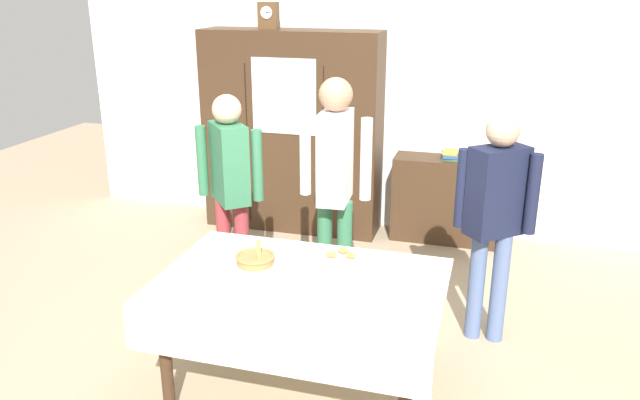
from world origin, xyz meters
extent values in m
plane|color=tan|center=(0.00, 0.00, 0.00)|extent=(12.00, 12.00, 0.00)
cube|color=silver|center=(0.00, 2.65, 1.35)|extent=(6.40, 0.10, 2.70)
cylinder|color=#3D2819|center=(-0.68, -0.60, 0.35)|extent=(0.07, 0.07, 0.70)
cylinder|color=#3D2819|center=(0.68, -0.60, 0.35)|extent=(0.07, 0.07, 0.70)
cylinder|color=#3D2819|center=(-0.68, 0.20, 0.35)|extent=(0.07, 0.07, 0.70)
cylinder|color=#3D2819|center=(0.68, 0.20, 0.35)|extent=(0.07, 0.07, 0.70)
cube|color=silver|center=(0.00, -0.20, 0.72)|extent=(1.64, 1.07, 0.03)
cube|color=silver|center=(0.00, -0.74, 0.58)|extent=(1.64, 0.01, 0.24)
cube|color=#3D2819|center=(-0.90, 2.35, 0.97)|extent=(1.71, 0.45, 1.93)
cube|color=silver|center=(-0.90, 2.13, 1.35)|extent=(0.62, 0.01, 0.70)
cube|color=black|center=(-1.28, 2.13, 0.87)|extent=(0.01, 0.01, 1.55)
cube|color=black|center=(-0.52, 2.13, 0.87)|extent=(0.01, 0.01, 1.55)
cube|color=brown|center=(-1.11, 2.35, 2.05)|extent=(0.18, 0.10, 0.24)
cylinder|color=white|center=(-1.11, 2.30, 2.08)|extent=(0.11, 0.01, 0.11)
cube|color=black|center=(-1.11, 2.30, 2.10)|extent=(0.00, 0.00, 0.04)
cube|color=black|center=(-1.09, 2.30, 2.08)|extent=(0.05, 0.00, 0.00)
cube|color=#3D2819|center=(0.62, 2.41, 0.40)|extent=(1.02, 0.35, 0.80)
cube|color=#3D754C|center=(0.62, 2.41, 0.81)|extent=(0.17, 0.19, 0.02)
cube|color=#2D5184|center=(0.62, 2.41, 0.84)|extent=(0.18, 0.23, 0.03)
cube|color=#B29333|center=(0.62, 2.41, 0.87)|extent=(0.15, 0.19, 0.02)
cylinder|color=white|center=(0.40, 0.09, 0.74)|extent=(0.13, 0.13, 0.01)
cylinder|color=white|center=(0.40, 0.09, 0.77)|extent=(0.08, 0.08, 0.05)
torus|color=white|center=(0.44, 0.09, 0.77)|extent=(0.04, 0.01, 0.04)
cylinder|color=white|center=(-0.11, -0.44, 0.74)|extent=(0.13, 0.13, 0.01)
cylinder|color=white|center=(-0.11, -0.44, 0.77)|extent=(0.08, 0.08, 0.05)
torus|color=white|center=(-0.07, -0.44, 0.77)|extent=(0.04, 0.01, 0.04)
cylinder|color=#47230F|center=(-0.11, -0.44, 0.79)|extent=(0.06, 0.06, 0.01)
cylinder|color=white|center=(-0.16, 0.07, 0.74)|extent=(0.13, 0.13, 0.01)
cylinder|color=white|center=(-0.16, 0.07, 0.77)|extent=(0.08, 0.08, 0.05)
torus|color=white|center=(-0.12, 0.07, 0.77)|extent=(0.04, 0.01, 0.04)
cylinder|color=white|center=(-0.49, -0.26, 0.74)|extent=(0.13, 0.13, 0.01)
cylinder|color=white|center=(-0.49, -0.26, 0.77)|extent=(0.08, 0.08, 0.05)
torus|color=white|center=(-0.45, -0.26, 0.77)|extent=(0.04, 0.01, 0.04)
cylinder|color=#47230F|center=(-0.49, -0.26, 0.79)|extent=(0.06, 0.06, 0.01)
cylinder|color=white|center=(0.22, -0.36, 0.74)|extent=(0.13, 0.13, 0.01)
cylinder|color=white|center=(0.22, -0.36, 0.77)|extent=(0.08, 0.08, 0.05)
torus|color=white|center=(0.26, -0.36, 0.77)|extent=(0.04, 0.01, 0.04)
cylinder|color=#9E7542|center=(-0.33, -0.07, 0.76)|extent=(0.22, 0.22, 0.05)
torus|color=#9E7542|center=(-0.33, -0.07, 0.78)|extent=(0.24, 0.24, 0.02)
cylinder|color=tan|center=(-0.30, -0.09, 0.83)|extent=(0.03, 0.03, 0.12)
cylinder|color=tan|center=(-0.30, -0.07, 0.83)|extent=(0.03, 0.02, 0.12)
cylinder|color=tan|center=(-0.30, -0.06, 0.83)|extent=(0.02, 0.04, 0.12)
cylinder|color=white|center=(0.15, 0.14, 0.74)|extent=(0.28, 0.28, 0.01)
ellipsoid|color=#BC7F3D|center=(0.21, 0.14, 0.76)|extent=(0.07, 0.05, 0.04)
ellipsoid|color=#BC7F3D|center=(0.15, 0.20, 0.76)|extent=(0.07, 0.05, 0.04)
ellipsoid|color=#BC7F3D|center=(0.09, 0.12, 0.76)|extent=(0.07, 0.05, 0.04)
cube|color=silver|center=(-0.11, -0.22, 0.73)|extent=(0.10, 0.01, 0.00)
ellipsoid|color=silver|center=(-0.05, -0.22, 0.74)|extent=(0.03, 0.02, 0.01)
cube|color=silver|center=(0.50, -0.46, 0.73)|extent=(0.10, 0.01, 0.00)
ellipsoid|color=silver|center=(0.55, -0.46, 0.74)|extent=(0.03, 0.02, 0.01)
cube|color=silver|center=(0.56, 0.05, 0.73)|extent=(0.10, 0.01, 0.00)
ellipsoid|color=silver|center=(0.62, 0.05, 0.74)|extent=(0.03, 0.02, 0.01)
cylinder|color=slate|center=(0.96, 0.70, 0.39)|extent=(0.11, 0.11, 0.78)
cylinder|color=slate|center=(1.11, 0.70, 0.39)|extent=(0.11, 0.11, 0.78)
cube|color=#191E38|center=(1.04, 0.70, 1.07)|extent=(0.40, 0.39, 0.59)
sphere|color=tan|center=(1.04, 0.70, 1.47)|extent=(0.21, 0.21, 0.21)
cylinder|color=#191E38|center=(0.82, 0.70, 1.07)|extent=(0.08, 0.08, 0.53)
cylinder|color=#191E38|center=(1.26, 0.70, 1.07)|extent=(0.08, 0.08, 0.53)
cylinder|color=#933338|center=(-0.95, 0.81, 0.39)|extent=(0.11, 0.11, 0.79)
cylinder|color=#933338|center=(-0.80, 0.81, 0.39)|extent=(0.11, 0.11, 0.79)
cube|color=#33704C|center=(-0.87, 0.81, 1.08)|extent=(0.39, 0.40, 0.59)
sphere|color=#DBB293|center=(-0.87, 0.81, 1.48)|extent=(0.21, 0.21, 0.21)
cylinder|color=#33704C|center=(-1.09, 0.81, 1.08)|extent=(0.08, 0.08, 0.53)
cylinder|color=#33704C|center=(-0.65, 0.81, 1.08)|extent=(0.08, 0.08, 0.53)
cylinder|color=#33704C|center=(-0.14, 0.82, 0.43)|extent=(0.11, 0.11, 0.86)
cylinder|color=#33704C|center=(0.01, 0.82, 0.43)|extent=(0.11, 0.11, 0.86)
cube|color=silver|center=(-0.07, 0.82, 1.18)|extent=(0.22, 0.37, 0.65)
sphere|color=tan|center=(-0.07, 0.82, 1.62)|extent=(0.23, 0.23, 0.23)
cylinder|color=silver|center=(-0.29, 0.82, 1.18)|extent=(0.08, 0.08, 0.58)
cylinder|color=silver|center=(0.15, 0.82, 1.18)|extent=(0.08, 0.08, 0.58)
camera|label=1|loc=(1.00, -3.26, 2.34)|focal=35.05mm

